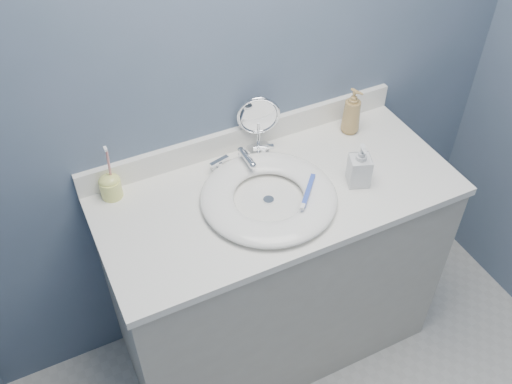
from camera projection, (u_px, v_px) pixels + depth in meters
back_wall at (242, 68)px, 1.87m from camera, size 2.20×0.02×2.40m
vanity_cabinet at (275, 275)px, 2.23m from camera, size 1.20×0.55×0.85m
countertop at (278, 194)px, 1.92m from camera, size 1.22×0.57×0.03m
backsplash at (244, 137)px, 2.05m from camera, size 1.22×0.02×0.09m
basin at (269, 197)px, 1.86m from camera, size 0.45×0.45×0.04m
drain at (269, 200)px, 1.87m from camera, size 0.04×0.04×0.01m
faucet at (243, 160)px, 1.99m from camera, size 0.25×0.13×0.07m
makeup_mirror at (258, 122)px, 1.99m from camera, size 0.15×0.09×0.23m
soap_bottle_amber at (352, 111)px, 2.09m from camera, size 0.09×0.09×0.18m
soap_bottle_clear at (360, 165)px, 1.89m from camera, size 0.09×0.09×0.16m
toothbrush_holder at (110, 185)px, 1.86m from camera, size 0.07×0.07×0.21m
toothbrush_lying at (308, 192)px, 1.84m from camera, size 0.13×0.14×0.02m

